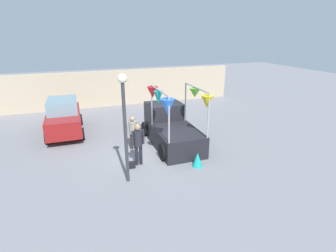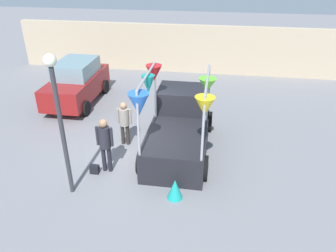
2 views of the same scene
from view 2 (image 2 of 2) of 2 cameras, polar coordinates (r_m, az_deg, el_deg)
ground_plane at (r=11.18m, az=-4.52°, el=-4.86°), size 60.00×60.00×0.00m
vendor_truck at (r=11.11m, az=2.00°, el=0.26°), size 2.44×4.15×2.97m
parked_car at (r=15.18m, az=-15.61°, el=7.36°), size 1.88×4.00×1.88m
person_customer at (r=9.95m, az=-10.95°, el=-2.47°), size 0.53×0.34×1.79m
person_vendor at (r=11.33m, az=-7.63°, el=1.10°), size 0.53×0.34×1.61m
handbag at (r=10.42m, az=-12.66°, el=-7.37°), size 0.28×0.16×0.28m
street_lamp at (r=8.62m, az=-18.58°, el=2.88°), size 0.32×0.32×4.00m
brick_boundary_wall at (r=18.67m, az=1.55°, el=13.34°), size 18.00×0.36×2.60m
folded_kite_bundle_teal at (r=9.17m, az=1.21°, el=-10.90°), size 0.46×0.46×0.60m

